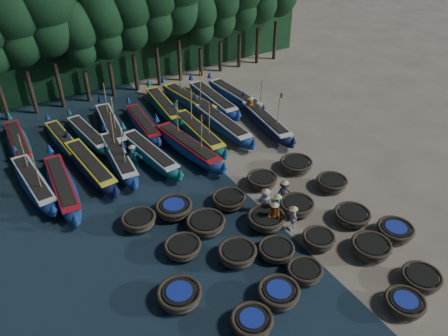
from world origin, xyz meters
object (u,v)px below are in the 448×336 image
coracle_23 (262,181)px  fisherman_2 (274,215)px  long_boat_0 (34,183)px  fisherman_3 (284,192)px  coracle_9 (395,231)px  long_boat_16 (213,100)px  long_boat_3 (119,158)px  coracle_21 (174,208)px  long_boat_11 (88,135)px  coracle_4 (421,278)px  coracle_13 (319,240)px  long_boat_17 (235,96)px  coracle_19 (332,183)px  long_boat_2 (90,166)px  coracle_17 (266,220)px  long_boat_10 (64,140)px  long_boat_13 (143,124)px  coracle_3 (405,304)px  coracle_16 (206,224)px  long_boat_12 (111,126)px  coracle_6 (278,294)px  coracle_8 (371,248)px  coracle_10 (180,295)px  long_boat_1 (63,186)px  fisherman_0 (265,201)px  fisherman_4 (293,218)px  coracle_20 (139,221)px  long_boat_15 (189,100)px  coracle_22 (229,200)px  coracle_5 (252,322)px  long_boat_14 (164,106)px  coracle_24 (296,165)px  long_boat_7 (222,124)px  coracle_7 (305,272)px  long_boat_9 (19,143)px  fisherman_5 (133,156)px  coracle_18 (297,206)px  long_boat_8 (266,122)px  coracle_11 (237,254)px  coracle_15 (183,248)px  fisherman_6 (250,107)px  long_boat_4 (150,154)px  coracle_14 (352,216)px  coracle_12 (276,250)px  fisherman_1 (277,206)px

coracle_23 → fisherman_2: bearing=-116.1°
long_boat_0 → fisherman_3: 16.07m
coracle_9 → long_boat_16: 19.84m
long_boat_3 → long_boat_16: size_ratio=0.93×
coracle_21 → long_boat_11: size_ratio=0.33×
coracle_4 → fisherman_2: size_ratio=1.18×
coracle_13 → long_boat_17: 18.77m
coracle_19 → long_boat_2: (-12.90, 9.90, 0.16)m
coracle_17 → long_boat_17: size_ratio=0.28×
long_boat_10 → long_boat_13: 6.12m
coracle_3 → fisherman_2: 8.11m
long_boat_16 → coracle_23: bearing=-103.8°
coracle_16 → long_boat_12: bearing=93.5°
coracle_6 → coracle_8: 6.14m
coracle_10 → long_boat_1: 11.84m
fisherman_0 → fisherman_4: (0.48, -2.00, -0.06)m
coracle_20 → long_boat_13: bearing=66.3°
coracle_23 → long_boat_15: bearing=83.9°
coracle_22 → long_boat_10: bearing=119.0°
coracle_10 → long_boat_2: long_boat_2 is taller
coracle_5 → coracle_20: (-1.73, 9.12, 0.01)m
coracle_5 → long_boat_16: size_ratio=0.25×
coracle_3 → coracle_4: size_ratio=0.94×
coracle_10 → long_boat_14: size_ratio=0.29×
coracle_8 → long_boat_11: 21.98m
coracle_24 → long_boat_15: (-1.73, 12.72, 0.16)m
long_boat_7 → coracle_13: bearing=-99.7°
coracle_7 → long_boat_9: bearing=116.0°
coracle_23 → long_boat_11: 14.21m
coracle_21 → long_boat_7: long_boat_7 is taller
coracle_8 → fisherman_5: (-7.78, 14.60, 0.43)m
coracle_18 → long_boat_12: (-6.34, 15.31, 0.16)m
long_boat_7 → fisherman_0: (-3.02, -10.03, 0.31)m
long_boat_8 → fisherman_0: 10.58m
coracle_11 → coracle_21: coracle_21 is taller
coracle_18 → coracle_15: bearing=176.7°
coracle_19 → long_boat_15: 15.79m
coracle_13 → fisherman_6: bearing=69.9°
long_boat_7 → fisherman_2: fisherman_2 is taller
coracle_15 → long_boat_4: bearing=77.1°
coracle_3 → coracle_13: bearing=96.2°
coracle_5 → fisherman_5: 15.15m
coracle_3 → long_boat_15: 24.59m
coracle_14 → long_boat_8: size_ratio=0.29×
long_boat_7 → coracle_12: bearing=-110.1°
coracle_3 → coracle_6: size_ratio=0.92×
fisherman_1 → fisherman_2: 0.86m
long_boat_14 → long_boat_17: size_ratio=0.98×
long_boat_0 → coracle_14: bearing=-45.5°
long_boat_15 → coracle_6: bearing=-114.2°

